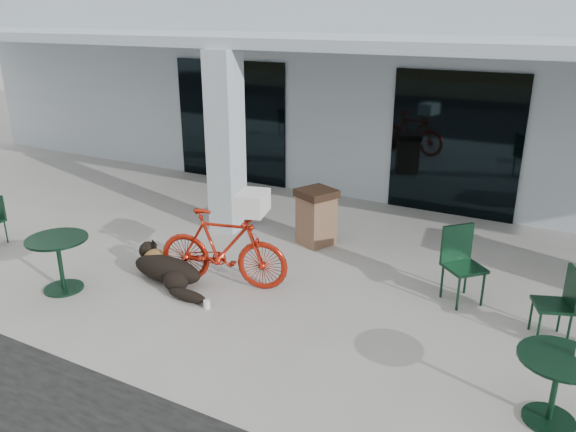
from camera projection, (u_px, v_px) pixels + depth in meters
The scene contains 15 objects.
ground at pixel (226, 301), 7.59m from camera, with size 80.00×80.00×0.00m, color #A9A7A0.
building at pixel (417, 74), 13.85m from camera, with size 22.00×7.00×4.50m, color silver.
storefront_glass_left at pixel (231, 122), 12.68m from camera, with size 2.80×0.06×2.70m, color black.
storefront_glass_right at pixel (454, 145), 10.44m from camera, with size 2.40×0.06×2.70m, color black.
column at pixel (226, 143), 9.63m from camera, with size 0.50×0.50×3.12m, color silver.
overhang at pixel (339, 42), 9.47m from camera, with size 22.00×2.80×0.18m, color silver.
bicycle at pixel (223, 248), 7.86m from camera, with size 0.53×1.87×1.13m, color #AD1F0D.
laundry_basket at pixel (252, 203), 7.51m from camera, with size 0.50×0.37×0.30m, color white.
dog at pixel (167, 268), 8.05m from camera, with size 1.33×0.44×0.44m, color black, non-canonical shape.
cup_near_dog at pixel (207, 304), 7.39m from camera, with size 0.09×0.09×0.11m, color white.
cafe_table_near at pixel (60, 264), 7.78m from camera, with size 0.83×0.83×0.78m, color black, non-canonical shape.
cafe_table_far at pixel (554, 390), 5.24m from camera, with size 0.76×0.76×0.71m, color black, non-canonical shape.
cafe_chair_far_a at pixel (464, 267), 7.40m from camera, with size 0.47×0.51×1.03m, color black, non-canonical shape.
cafe_chair_far_b at pixel (553, 304), 6.57m from camera, with size 0.41×0.45×0.91m, color black, non-canonical shape.
trash_receptacle at pixel (316, 217), 9.32m from camera, with size 0.56×0.56×0.95m, color brown, non-canonical shape.
Camera 1 is at (3.95, -5.53, 3.67)m, focal length 35.00 mm.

